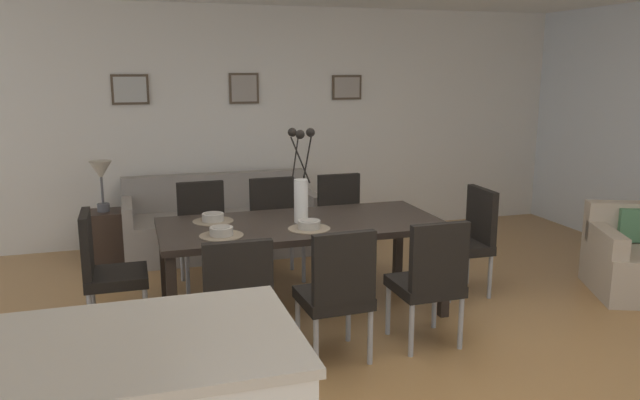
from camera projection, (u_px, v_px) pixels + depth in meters
name	position (u px, v px, depth m)	size (l,w,h in m)	color
ground_plane	(371.00, 350.00, 4.33)	(9.00, 9.00, 0.00)	#A87A47
back_wall_panel	(267.00, 124.00, 7.09)	(9.00, 0.10, 2.60)	silver
dining_table	(301.00, 230.00, 4.89)	(2.20, 1.00, 0.74)	black
dining_chair_near_left	(237.00, 300.00, 3.87)	(0.45, 0.45, 0.92)	black
dining_chair_near_right	(204.00, 229.00, 5.58)	(0.45, 0.45, 0.92)	black
dining_chair_far_left	(338.00, 289.00, 4.06)	(0.46, 0.46, 0.92)	black
dining_chair_far_right	(275.00, 223.00, 5.78)	(0.45, 0.45, 0.92)	black
dining_chair_mid_left	(430.00, 277.00, 4.29)	(0.45, 0.45, 0.92)	black
dining_chair_mid_right	(343.00, 218.00, 5.97)	(0.45, 0.45, 0.92)	black
dining_chair_head_west	(105.00, 266.00, 4.52)	(0.44, 0.44, 0.92)	black
dining_chair_head_east	(469.00, 236.00, 5.34)	(0.45, 0.45, 0.92)	black
centerpiece_vase	(301.00, 187.00, 4.82)	(0.21, 0.23, 0.73)	white
placemat_near_left	(221.00, 236.00, 4.47)	(0.32, 0.32, 0.01)	#7F705B
bowl_near_left	(221.00, 231.00, 4.47)	(0.17, 0.17, 0.07)	#B2ADA3
placemat_near_right	(213.00, 221.00, 4.89)	(0.32, 0.32, 0.01)	#7F705B
bowl_near_right	(213.00, 217.00, 4.89)	(0.17, 0.17, 0.07)	#B2ADA3
placemat_far_left	(309.00, 229.00, 4.67)	(0.32, 0.32, 0.01)	#7F705B
bowl_far_left	(309.00, 224.00, 4.66)	(0.17, 0.17, 0.07)	#B2ADA3
sofa	(221.00, 226.00, 6.60)	(1.99, 0.84, 0.80)	gray
side_table	(106.00, 236.00, 6.26)	(0.36, 0.36, 0.52)	#33261E
table_lamp	(101.00, 175.00, 6.13)	(0.22, 0.22, 0.51)	#4C4C51
framed_picture_left	(130.00, 90.00, 6.51)	(0.38, 0.03, 0.31)	#473828
framed_picture_center	(244.00, 88.00, 6.86)	(0.33, 0.03, 0.34)	#473828
framed_picture_right	(347.00, 87.00, 7.21)	(0.36, 0.03, 0.28)	#473828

